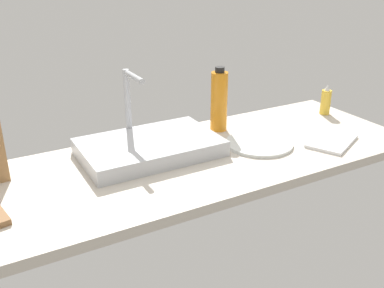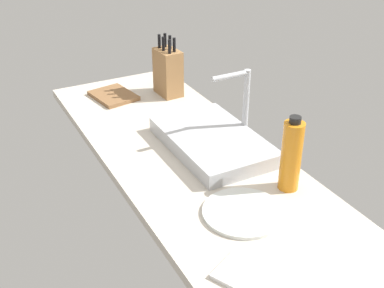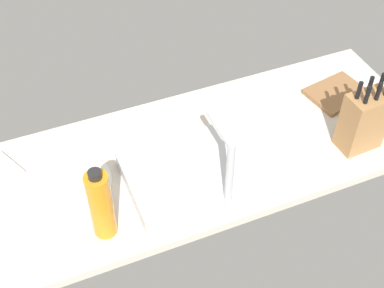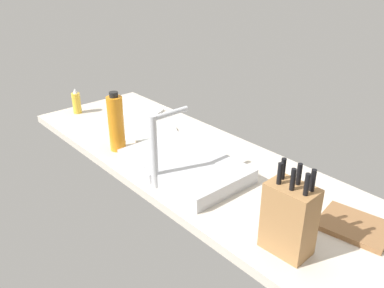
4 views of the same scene
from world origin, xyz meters
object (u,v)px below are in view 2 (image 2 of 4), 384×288
Objects in this scene: faucet at (242,99)px; knife_block at (168,72)px; dinner_plate at (243,212)px; dish_towel at (258,279)px; cutting_board at (113,96)px; water_bottle at (291,155)px; sink_basin at (213,141)px.

knife_block is (-53.48, -6.16, -5.99)cm from faucet.
faucet is 52.06cm from dinner_plate.
dinner_plate is 1.18× the size of dish_towel.
water_bottle is at bearing 14.96° from cutting_board.
dish_towel is at bearing -24.97° from dinner_plate.
faucet is 1.35× the size of cutting_board.
knife_block is 1.06× the size of water_bottle.
sink_basin is 65.68cm from cutting_board.
dish_towel is at bearing -3.11° from cutting_board.
faucet is 79.60cm from dish_towel.
knife_block reaches higher than sink_basin.
dinner_plate is (95.51, -19.67, -10.64)cm from knife_block.
cutting_board is at bearing -153.46° from faucet.
faucet reaches higher than dish_towel.
knife_block reaches higher than dinner_plate.
faucet is at bearing 173.01° from water_bottle.
cutting_board is 0.79× the size of water_bottle.
knife_block is 1.33× the size of cutting_board.
sink_basin is 56.10cm from knife_block.
knife_block is at bearing 71.38° from cutting_board.
water_bottle is at bearing -1.60° from knife_block.
sink_basin reaches higher than cutting_board.
faucet is 1.11× the size of dinner_plate.
cutting_board is at bearing -111.27° from knife_block.
faucet is at bearing 148.42° from dinner_plate.
water_bottle is (35.33, 8.98, 9.72)cm from sink_basin.
water_bottle is at bearing 103.69° from dinner_plate.
dinner_plate is (42.03, -25.84, -16.63)cm from faucet.
knife_block is at bearing 165.35° from dish_towel.
water_bottle reaches higher than sink_basin.
faucet is 54.17cm from knife_block.
faucet is at bearing 96.34° from sink_basin.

